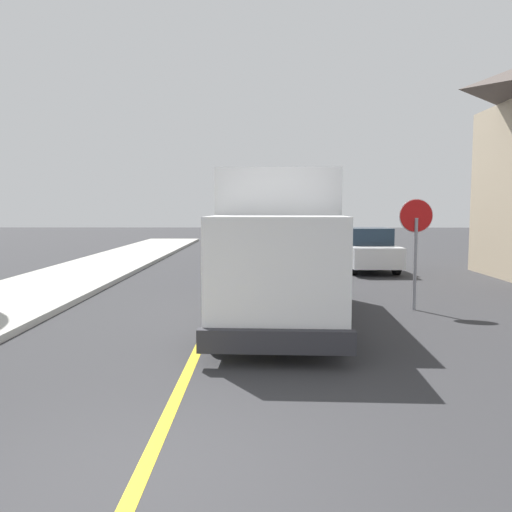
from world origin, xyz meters
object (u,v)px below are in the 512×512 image
Objects in this scene: parked_car_mid at (276,244)px; parked_car_furthest at (273,231)px; parked_car_near at (283,255)px; box_truck at (278,238)px; parked_car_far at (279,235)px; stop_sign at (416,232)px; parked_van_across at (367,250)px.

parked_car_mid is 12.85m from parked_car_furthest.
parked_car_near is at bearing -88.93° from parked_car_mid.
parked_car_mid is (-0.11, 5.81, 0.00)m from parked_car_near.
box_truck is 1.65× the size of parked_car_far.
parked_car_near and parked_car_mid have the same top height.
parked_car_near is 6.56m from stop_sign.
parked_car_mid is 5.10m from parked_van_across.
parked_car_furthest is (0.41, 25.22, -0.97)m from box_truck.
stop_sign is (3.02, -11.59, 1.06)m from parked_car_mid.
parked_car_mid is 1.00× the size of parked_car_far.
box_truck is 12.41m from parked_car_mid.
parked_car_far and parked_van_across have the same top height.
parked_van_across is at bearing -78.66° from parked_car_furthest.
box_truck is 1.64× the size of parked_van_across.
parked_car_far is (0.43, 7.27, 0.00)m from parked_car_mid.
parked_car_mid is at bearing -93.37° from parked_car_far.
box_truck is 3.37m from stop_sign.
parked_car_near is at bearing 86.77° from box_truck.
parked_car_far is at bearing 97.83° from stop_sign.
parked_van_across is 7.93m from stop_sign.
parked_car_mid is at bearing 132.85° from parked_van_across.
parked_car_furthest is at bearing 89.89° from parked_car_near.
parked_car_near is 1.00× the size of parked_car_mid.
parked_car_far is 5.59m from parked_car_furthest.
parked_car_far is at bearing 86.63° from parked_car_mid.
stop_sign reaches higher than parked_van_across.
parked_car_far is at bearing 87.99° from box_truck.
parked_car_far is 19.07m from stop_sign.
stop_sign is (2.91, -5.78, 1.06)m from parked_car_near.
stop_sign reaches higher than parked_car_mid.
parked_car_near is 1.00× the size of parked_car_far.
parked_car_furthest is 1.00× the size of parked_van_across.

